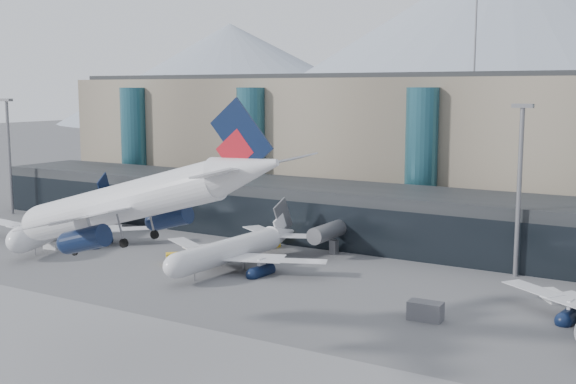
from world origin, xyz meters
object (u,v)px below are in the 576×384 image
Objects in this scene: lightmast_left at (9,149)px; veh_a at (52,245)px; jet_parked_left at (73,215)px; veh_h at (176,258)px; jet_parked_mid at (242,241)px; veh_c at (425,311)px; hero_jet at (147,189)px; lightmast_mid at (519,180)px; veh_g at (552,296)px; veh_b at (271,243)px.

veh_a is at bearing -29.10° from lightmast_left.
jet_parked_left is 29.16m from veh_h.
jet_parked_mid is 11.01m from veh_h.
lightmast_left reaches higher than veh_c.
hero_jet is 37.34m from veh_c.
lightmast_mid reaches higher than jet_parked_mid.
jet_parked_left reaches higher than veh_a.
hero_jet is at bearing -97.20° from veh_h.
lightmast_mid is at bearing 176.75° from veh_g.
lightmast_left is 6.22× the size of veh_c.
veh_c is (19.31, 27.25, -16.71)m from hero_jet.
hero_jet reaches higher than jet_parked_mid.
hero_jet is (-23.47, -53.92, 3.43)m from lightmast_mid.
lightmast_mid is 0.78× the size of jet_parked_mid.
jet_parked_mid is (71.25, -12.67, -10.42)m from lightmast_left.
hero_jet is 67.00m from jet_parked_left.
veh_h is (-6.50, -18.04, 0.06)m from veh_b.
lightmast_left is 36.82m from jet_parked_left.
jet_parked_left reaches higher than veh_c.
jet_parked_left is 37.65m from veh_b.
veh_g is at bearing 51.88° from hero_jet.
jet_parked_mid is at bearing -10.08° from lightmast_left.
lightmast_mid reaches higher than jet_parked_left.
veh_a is 38.36m from veh_b.
veh_a is at bearing 105.11° from jet_parked_mid.
lightmast_mid is 6.22× the size of veh_c.
hero_jet reaches higher than veh_b.
veh_h is at bearing 168.93° from veh_c.
veh_g is at bearing 51.33° from veh_c.
hero_jet is 43.46m from jet_parked_mid.
veh_b is 0.70× the size of veh_c.
veh_h is at bearing 175.97° from veh_b.
jet_parked_mid is at bearing 109.17° from hero_jet.
lightmast_left is 9.50× the size of veh_g.
lightmast_left is at bearing -131.84° from veh_g.
hero_jet is at bearing -30.48° from lightmast_left.
jet_parked_left reaches higher than jet_parked_mid.
veh_a is (2.79, -7.52, -3.92)m from jet_parked_left.
veh_g is (46.16, 5.02, -3.21)m from jet_parked_mid.
lightmast_mid is 9.35× the size of veh_a.
veh_h reaches higher than veh_g.
veh_c reaches higher than veh_g.
veh_b is at bearing -176.92° from lightmast_mid.
lightmast_left is 9.35× the size of veh_a.
jet_parked_mid is 46.55m from veh_g.
veh_c is at bearing 52.08° from hero_jet.
hero_jet reaches higher than veh_c.
jet_parked_left is at bearing -124.79° from veh_g.
veh_g is (81.40, 12.40, 0.02)m from veh_a.
veh_c is 1.53× the size of veh_g.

